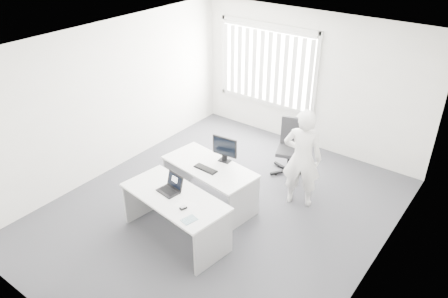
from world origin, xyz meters
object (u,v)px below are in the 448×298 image
Objects in this scene: office_chair at (290,156)px; desk_near at (175,207)px; laptop at (168,185)px; desk_far at (210,176)px; person at (302,158)px; monitor at (225,149)px.

desk_near is at bearing -119.28° from office_chair.
laptop is at bearing -179.21° from desk_near.
desk_near is 2.75m from office_chair.
office_chair is at bearing 88.16° from desk_near.
laptop is at bearing -81.78° from desk_far.
desk_far is 5.25× the size of laptop.
person is 2.26m from laptop.
desk_far is 1.81m from office_chair.
person reaches higher than desk_near.
office_chair reaches higher than desk_near.
laptop is 0.72× the size of monitor.
monitor reaches higher than desk_near.
laptop is at bearing -101.14° from monitor.
desk_near reaches higher than desk_far.
desk_far is 1.59× the size of office_chair.
desk_near is at bearing 1.37° from laptop.
laptop is 1.27m from monitor.
office_chair is (0.59, 1.70, -0.20)m from desk_far.
desk_near is 1.01× the size of person.
office_chair is at bearing 85.87° from laptop.
laptop is (-0.58, -2.69, 0.56)m from office_chair.
desk_near is 1.04× the size of desk_far.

